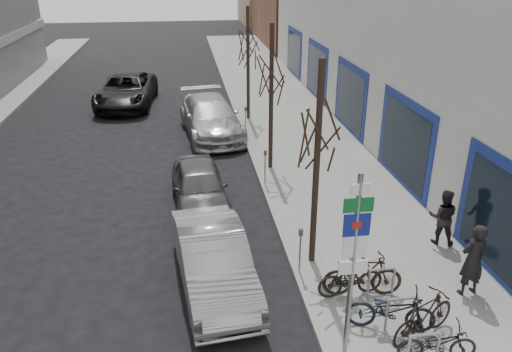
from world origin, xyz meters
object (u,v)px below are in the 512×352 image
object	(u,v)px
meter_front	(300,246)
bike_mid_curb	(391,307)
tree_near	(319,118)
tree_far	(248,37)
parked_car_front	(214,261)
bike_near_right	(424,316)
pedestrian_far	(443,217)
highway_sign_pole	(353,260)
tree_mid	(272,64)
parked_car_mid	(200,186)
meter_back	(246,118)
parked_car_back	(211,117)
pedestrian_near	(473,260)
bike_rack	(400,310)
bike_far_curb	(438,340)
bike_far_inner	(363,275)
lane_car	(126,90)
meter_mid	(265,164)
bike_mid_inner	(351,278)

from	to	relation	value
meter_front	bike_mid_curb	xyz separation A→B (m)	(1.46, -2.36, -0.19)
tree_near	tree_far	world-z (taller)	same
tree_far	parked_car_front	world-z (taller)	tree_far
bike_near_right	pedestrian_far	distance (m)	4.23
highway_sign_pole	tree_mid	bearing A→B (deg)	88.86
bike_mid_curb	parked_car_mid	bearing A→B (deg)	46.42
meter_back	parked_car_back	bearing A→B (deg)	158.46
highway_sign_pole	pedestrian_near	distance (m)	4.12
bike_rack	meter_back	distance (m)	13.50
tree_far	meter_back	size ratio (longest dim) A/B	4.33
bike_far_curb	tree_far	bearing A→B (deg)	12.61
bike_rack	bike_far_inner	size ratio (longest dim) A/B	1.18
bike_far_inner	tree_near	bearing A→B (deg)	33.08
meter_back	bike_far_curb	size ratio (longest dim) A/B	0.80
bike_near_right	pedestrian_far	xyz separation A→B (m)	(2.22, 3.59, 0.27)
bike_mid_curb	bike_far_inner	bearing A→B (deg)	26.68
bike_far_curb	bike_mid_curb	bearing A→B (deg)	36.60
tree_far	lane_car	bearing A→B (deg)	149.09
meter_front	tree_far	bearing A→B (deg)	88.09
bike_rack	tree_mid	size ratio (longest dim) A/B	0.41
bike_mid_curb	parked_car_front	world-z (taller)	parked_car_front
bike_far_inner	highway_sign_pole	bearing A→B (deg)	159.21
tree_far	meter_front	size ratio (longest dim) A/B	4.33
meter_back	pedestrian_near	distance (m)	12.99
meter_front	bike_mid_curb	bearing A→B (deg)	-58.29
highway_sign_pole	tree_near	world-z (taller)	tree_near
parked_car_front	parked_car_mid	xyz separation A→B (m)	(-0.16, 4.44, -0.03)
bike_near_right	pedestrian_far	bearing A→B (deg)	-56.65
bike_mid_curb	parked_car_mid	size ratio (longest dim) A/B	0.44
tree_mid	bike_far_curb	bearing A→B (deg)	-81.39
meter_back	pedestrian_far	distance (m)	10.99
tree_far	pedestrian_far	world-z (taller)	tree_far
meter_front	bike_mid_curb	distance (m)	2.78
tree_mid	parked_car_back	distance (m)	5.98
tree_mid	parked_car_mid	bearing A→B (deg)	-136.63
tree_mid	parked_car_front	bearing A→B (deg)	-110.40
tree_mid	meter_front	bearing A→B (deg)	-93.68
meter_front	meter_mid	bearing A→B (deg)	90.00
pedestrian_near	pedestrian_far	size ratio (longest dim) A/B	1.14
bike_near_right	parked_car_front	bearing A→B (deg)	33.03
tree_near	bike_near_right	xyz separation A→B (m)	(1.57, -3.22, -3.40)
meter_mid	parked_car_back	distance (m)	6.29
meter_mid	bike_far_curb	world-z (taller)	meter_mid
parked_car_mid	parked_car_back	bearing A→B (deg)	79.66
meter_mid	bike_mid_curb	world-z (taller)	meter_mid
meter_front	bike_far_curb	xyz separation A→B (m)	(2.02, -3.36, -0.28)
lane_car	bike_mid_inner	bearing A→B (deg)	-65.10
meter_front	bike_far_curb	world-z (taller)	meter_front
bike_far_inner	pedestrian_near	xyz separation A→B (m)	(2.55, -0.28, 0.35)
tree_near	meter_back	bearing A→B (deg)	92.45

